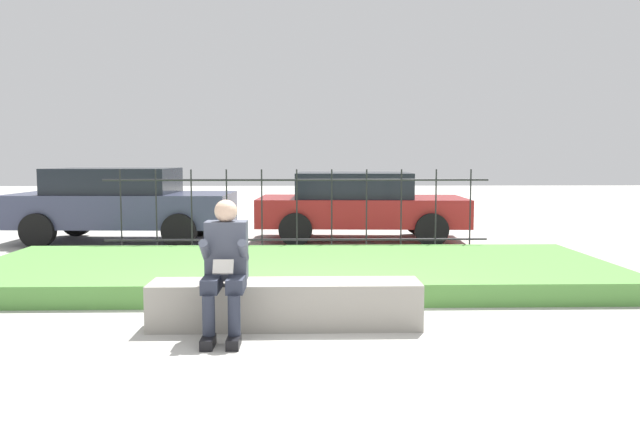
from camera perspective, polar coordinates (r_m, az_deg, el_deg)
name	(u,v)px	position (r m, az deg, el deg)	size (l,w,h in m)	color
ground_plane	(292,326)	(6.11, -2.58, -10.27)	(60.00, 60.00, 0.00)	#B2AFA8
stone_bench	(286,307)	(6.07, -3.17, -8.49)	(2.58, 0.50, 0.44)	gray
person_seated_reader	(225,263)	(5.74, -8.66, -4.47)	(0.42, 0.73, 1.24)	black
grass_berm	(295,271)	(8.29, -2.28, -5.27)	(8.25, 3.13, 0.25)	#569342
iron_fence	(297,211)	(10.15, -2.13, 0.20)	(6.25, 0.03, 1.44)	#232326
car_parked_left	(121,203)	(12.64, -17.70, 0.95)	(4.21, 2.07, 1.42)	#383D56
car_parked_center	(359,204)	(12.30, 3.59, 0.87)	(4.10, 2.16, 1.33)	maroon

